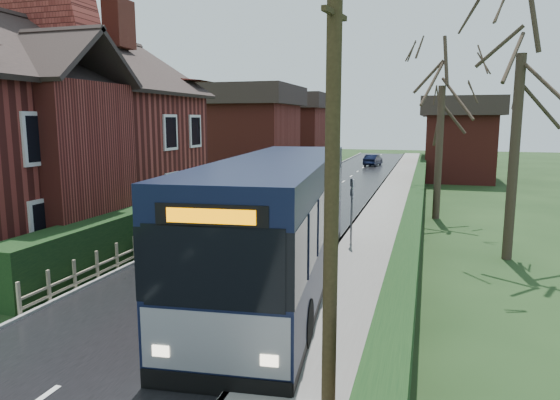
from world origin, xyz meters
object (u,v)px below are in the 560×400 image
(brick_house, at_px, (49,129))
(telegraph_pole, at_px, (331,207))
(car_green, at_px, (170,232))
(bus_stop_sign, at_px, (352,202))
(bus, at_px, (279,223))
(car_silver, at_px, (233,203))

(brick_house, height_order, telegraph_pole, brick_house)
(brick_house, xyz_separation_m, telegraph_pole, (13.53, -9.54, -0.95))
(car_green, bearing_deg, bus_stop_sign, -5.90)
(bus_stop_sign, bearing_deg, telegraph_pole, -106.54)
(brick_house, relative_size, bus_stop_sign, 5.52)
(brick_house, relative_size, car_green, 3.45)
(bus, distance_m, telegraph_pole, 6.60)
(brick_house, relative_size, telegraph_pole, 2.16)
(brick_house, xyz_separation_m, bus_stop_sign, (12.30, 1.22, -2.63))
(telegraph_pole, bearing_deg, bus, 124.20)
(car_silver, height_order, telegraph_pole, telegraph_pole)
(brick_house, bearing_deg, telegraph_pole, -35.17)
(car_green, height_order, bus_stop_sign, bus_stop_sign)
(bus_stop_sign, bearing_deg, bus, -128.59)
(car_green, bearing_deg, telegraph_pole, -71.78)
(brick_house, height_order, bus, brick_house)
(bus, xyz_separation_m, telegraph_pole, (2.60, -5.86, 1.59))
(bus, height_order, telegraph_pole, telegraph_pole)
(car_green, height_order, telegraph_pole, telegraph_pole)
(car_green, bearing_deg, bus, -52.71)
(car_silver, xyz_separation_m, bus_stop_sign, (6.36, -4.09, 0.99))
(bus, height_order, car_silver, bus)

